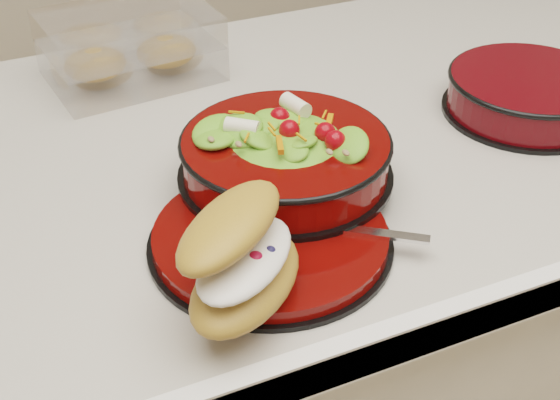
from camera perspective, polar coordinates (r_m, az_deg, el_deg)
name	(u,v)px	position (r m, az deg, el deg)	size (l,w,h in m)	color
island_counter	(370,343)	(1.34, 6.62, -10.33)	(1.24, 0.74, 0.90)	white
dinner_plate	(271,238)	(0.81, -0.63, -2.82)	(0.26, 0.26, 0.02)	black
salad_bowl	(285,149)	(0.86, 0.40, 3.76)	(0.24, 0.24, 0.10)	black
croissant	(242,258)	(0.70, -2.76, -4.23)	(0.17, 0.18, 0.09)	gold
fork	(339,228)	(0.80, 4.34, -2.07)	(0.15, 0.12, 0.00)	silver
pastry_box	(130,47)	(1.15, -10.91, 10.91)	(0.25, 0.19, 0.09)	white
extra_bowl	(528,92)	(1.09, 17.71, 7.50)	(0.22, 0.22, 0.05)	black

